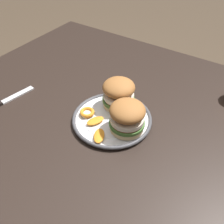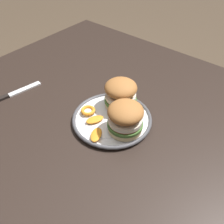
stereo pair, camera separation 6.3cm
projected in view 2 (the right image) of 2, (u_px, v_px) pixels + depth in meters
ground_plane at (113, 207)px, 1.37m from camera, size 8.00×8.00×0.00m
dining_table at (114, 126)px, 0.93m from camera, size 1.28×1.04×0.74m
dinner_plate at (112, 119)px, 0.82m from camera, size 0.27×0.27×0.02m
sandwich_half_left at (121, 93)px, 0.83m from camera, size 0.16×0.16×0.10m
sandwich_half_right at (125, 117)px, 0.74m from camera, size 0.15×0.15×0.10m
orange_peel_curled at (88, 110)px, 0.83m from camera, size 0.07×0.07×0.01m
orange_peel_strip_long at (96, 134)px, 0.75m from camera, size 0.06×0.07×0.01m
orange_peel_strip_short at (95, 120)px, 0.80m from camera, size 0.05×0.07×0.01m
table_knife at (10, 95)px, 0.92m from camera, size 0.06×0.22×0.01m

